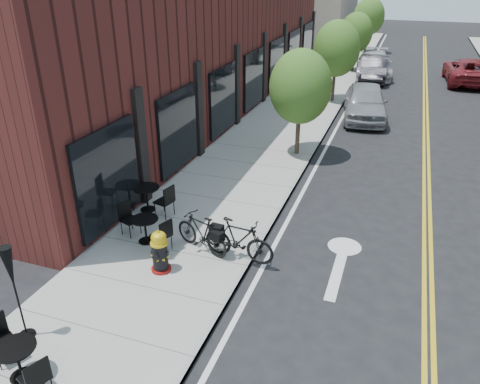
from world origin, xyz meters
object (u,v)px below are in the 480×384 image
at_px(fire_hydrant, 160,252).
at_px(bistro_set_c, 147,195).
at_px(parked_car_far, 468,71).
at_px(bicycle_left, 201,233).
at_px(parked_car_b, 374,69).
at_px(bicycle_right, 239,240).
at_px(parked_car_a, 365,102).
at_px(patio_umbrella, 11,274).
at_px(bistro_set_b, 145,227).
at_px(bistro_set_a, 17,358).
at_px(parked_car_c, 374,65).

xyz_separation_m(fire_hydrant, bistro_set_c, (-1.76, 2.50, -0.03)).
bearing_deg(fire_hydrant, parked_car_far, 62.35).
xyz_separation_m(bicycle_left, parked_car_b, (2.21, 21.21, 0.12)).
relative_size(bicycle_right, parked_car_a, 0.38).
bearing_deg(patio_umbrella, bicycle_right, 52.06).
xyz_separation_m(bicycle_left, bistro_set_b, (-1.49, -0.12, -0.06)).
distance_m(bistro_set_b, bistro_set_c, 1.72).
bearing_deg(bistro_set_a, patio_umbrella, 150.46).
height_order(fire_hydrant, parked_car_b, parked_car_b).
height_order(fire_hydrant, parked_car_c, parked_car_c).
distance_m(fire_hydrant, bicycle_left, 1.22).
bearing_deg(bicycle_left, parked_car_a, -170.68).
xyz_separation_m(fire_hydrant, parked_car_c, (2.64, 23.46, 0.14)).
bearing_deg(parked_car_far, bistro_set_c, 61.64).
bearing_deg(bistro_set_b, bicycle_left, 24.22).
bearing_deg(bistro_set_b, bistro_set_c, 138.11).
xyz_separation_m(patio_umbrella, parked_car_c, (4.04, 26.21, -0.78)).
relative_size(bistro_set_c, parked_car_c, 0.34).
height_order(bistro_set_c, patio_umbrella, patio_umbrella).
relative_size(patio_umbrella, parked_car_a, 0.42).
bearing_deg(bistro_set_a, bicycle_right, 86.13).
bearing_deg(parked_car_a, parked_car_far, 54.53).
distance_m(bicycle_right, bistro_set_b, 2.48).
distance_m(bistro_set_c, parked_car_b, 20.32).
distance_m(parked_car_a, parked_car_c, 9.47).
xyz_separation_m(bistro_set_a, patio_umbrella, (-0.64, 0.83, 0.98)).
bearing_deg(parked_car_far, bicycle_right, 70.54).
bearing_deg(parked_car_b, bistro_set_b, -102.25).
bearing_deg(parked_car_c, fire_hydrant, -102.50).
bearing_deg(parked_car_c, bistro_set_a, -103.26).
distance_m(bistro_set_a, bistro_set_c, 6.15).
relative_size(bicycle_left, parked_car_a, 0.35).
xyz_separation_m(bistro_set_b, parked_car_c, (3.58, 22.48, 0.20)).
bearing_deg(parked_car_c, bicycle_right, -98.89).
relative_size(bistro_set_b, patio_umbrella, 0.82).
height_order(bicycle_left, parked_car_b, parked_car_b).
bearing_deg(parked_car_far, bistro_set_b, 64.93).
height_order(bicycle_left, parked_car_a, parked_car_a).
relative_size(parked_car_b, parked_car_c, 0.85).
distance_m(bistro_set_b, parked_car_b, 21.64).
distance_m(parked_car_c, parked_car_far, 5.50).
xyz_separation_m(fire_hydrant, bicycle_right, (1.54, 1.02, 0.03)).
distance_m(bistro_set_c, patio_umbrella, 5.34).
height_order(patio_umbrella, parked_car_b, patio_umbrella).
relative_size(parked_car_a, parked_car_c, 0.89).
xyz_separation_m(bistro_set_c, parked_car_far, (9.90, 20.91, 0.15)).
distance_m(bicycle_right, parked_car_b, 21.32).
bearing_deg(parked_car_c, parked_car_a, -93.34).
height_order(parked_car_a, parked_car_far, parked_car_a).
height_order(bistro_set_a, parked_car_far, parked_car_far).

